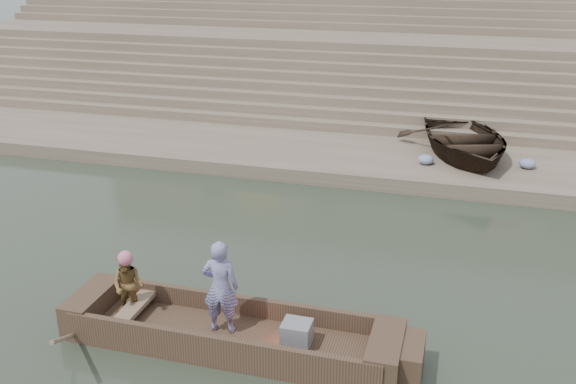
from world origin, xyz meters
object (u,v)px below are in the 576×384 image
at_px(main_rowboat, 230,339).
at_px(television, 296,334).
at_px(beached_rowboat, 464,140).
at_px(standing_man, 220,287).
at_px(rowing_man, 128,285).

height_order(main_rowboat, television, television).
distance_m(main_rowboat, beached_rowboat, 10.82).
relative_size(standing_man, rowing_man, 1.42).
relative_size(standing_man, television, 3.53).
height_order(standing_man, beached_rowboat, standing_man).
bearing_deg(standing_man, beached_rowboat, -117.35).
distance_m(standing_man, rowing_man, 1.71).
height_order(main_rowboat, beached_rowboat, beached_rowboat).
bearing_deg(main_rowboat, television, -0.00).
height_order(standing_man, rowing_man, standing_man).
distance_m(main_rowboat, standing_man, 0.94).
bearing_deg(beached_rowboat, standing_man, -127.41).
distance_m(television, beached_rowboat, 10.50).
xyz_separation_m(main_rowboat, beached_rowboat, (3.42, 10.24, 0.77)).
xyz_separation_m(standing_man, television, (1.28, -0.06, -0.61)).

